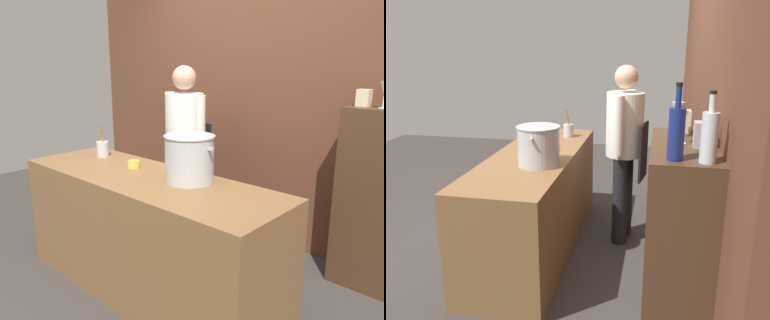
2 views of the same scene
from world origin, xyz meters
The scene contains 14 objects.
ground_plane centered at (0.00, 0.00, 0.00)m, with size 8.00×8.00×0.00m, color #383330.
brick_back_panel centered at (0.00, 1.40, 1.50)m, with size 4.40×0.10×3.00m, color brown.
prep_counter centered at (0.00, 0.00, 0.45)m, with size 2.16×0.70×0.90m, color brown.
bar_cabinet centered at (1.33, 1.19, 0.69)m, with size 0.76×0.32×1.38m, color #472D1C.
chef centered at (-0.33, 0.76, 0.96)m, with size 0.52×0.38×1.66m.
stockpot_large centered at (0.31, 0.13, 1.06)m, with size 0.41×0.35×0.32m.
utensil_crock centered at (-0.72, 0.15, 0.97)m, with size 0.10×0.10×0.29m.
butter_jar centered at (-0.25, 0.10, 0.93)m, with size 0.09×0.09×0.05m, color yellow.
wine_bottle_cobalt centered at (1.61, 1.14, 1.50)m, with size 0.07×0.07×0.33m.
wine_bottle_clear centered at (1.63, 1.27, 1.49)m, with size 0.07×0.07×0.30m.
wine_glass_wide centered at (1.32, 1.17, 1.50)m, with size 0.07×0.07×0.17m.
wine_glass_tall centered at (1.19, 1.16, 1.51)m, with size 0.07×0.07×0.19m.
spice_tin_silver centered at (1.37, 1.27, 1.44)m, with size 0.08×0.08×0.12m, color #B2B2B7.
spice_tin_cream centered at (1.05, 1.19, 1.44)m, with size 0.09×0.09×0.12m, color beige.
Camera 2 is at (3.36, 1.06, 1.88)m, focal length 38.58 mm.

